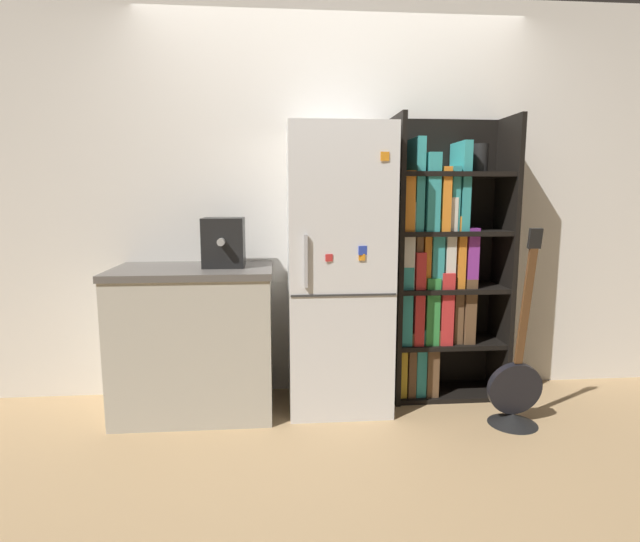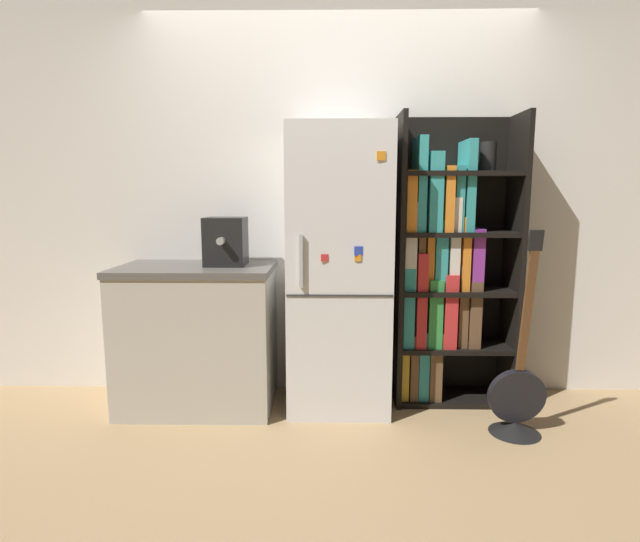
# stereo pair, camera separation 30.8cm
# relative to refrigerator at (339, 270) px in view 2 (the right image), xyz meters

# --- Properties ---
(ground_plane) EXTENTS (16.00, 16.00, 0.00)m
(ground_plane) POSITION_rel_refrigerator_xyz_m (0.00, -0.17, -0.88)
(ground_plane) COLOR tan
(wall_back) EXTENTS (8.00, 0.05, 2.60)m
(wall_back) POSITION_rel_refrigerator_xyz_m (0.00, 0.30, 0.42)
(wall_back) COLOR white
(wall_back) RESTS_ON ground_plane
(refrigerator) EXTENTS (0.62, 0.58, 1.75)m
(refrigerator) POSITION_rel_refrigerator_xyz_m (0.00, 0.00, 0.00)
(refrigerator) COLOR silver
(refrigerator) RESTS_ON ground_plane
(bookshelf) EXTENTS (0.76, 0.36, 1.84)m
(bookshelf) POSITION_rel_refrigerator_xyz_m (0.67, 0.12, -0.01)
(bookshelf) COLOR black
(bookshelf) RESTS_ON ground_plane
(kitchen_counter) EXTENTS (0.96, 0.61, 0.91)m
(kitchen_counter) POSITION_rel_refrigerator_xyz_m (-0.89, -0.02, -0.42)
(kitchen_counter) COLOR #BCB7A8
(kitchen_counter) RESTS_ON ground_plane
(espresso_machine) EXTENTS (0.25, 0.29, 0.30)m
(espresso_machine) POSITION_rel_refrigerator_xyz_m (-0.70, 0.01, 0.18)
(espresso_machine) COLOR black
(espresso_machine) RESTS_ON kitchen_counter
(guitar) EXTENTS (0.32, 0.29, 1.17)m
(guitar) POSITION_rel_refrigerator_xyz_m (1.00, -0.39, -0.71)
(guitar) COLOR black
(guitar) RESTS_ON ground_plane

